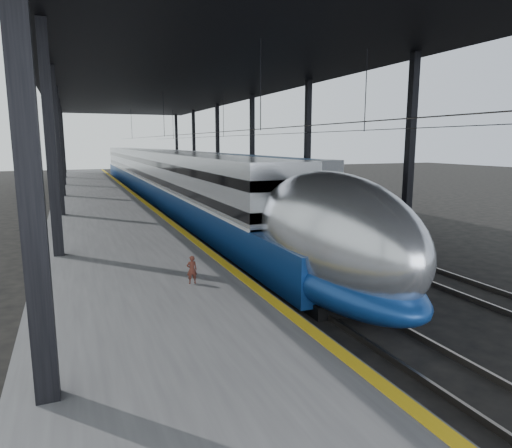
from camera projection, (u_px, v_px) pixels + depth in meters
ground at (263, 306)px, 14.05m from camera, size 160.00×160.00×0.00m
platform at (100, 209)px, 30.89m from camera, size 6.00×80.00×1.00m
yellow_strip at (142, 200)px, 31.85m from camera, size 0.30×80.00×0.01m
rails at (214, 209)px, 33.94m from camera, size 6.52×80.00×0.16m
canopy at (175, 81)px, 31.39m from camera, size 18.00×75.00×9.47m
tgv_train at (161, 178)px, 39.05m from camera, size 2.98×65.20×4.27m
second_train at (192, 170)px, 49.18m from camera, size 2.93×56.05×4.04m
child at (192, 270)px, 12.91m from camera, size 0.30×0.21×0.81m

